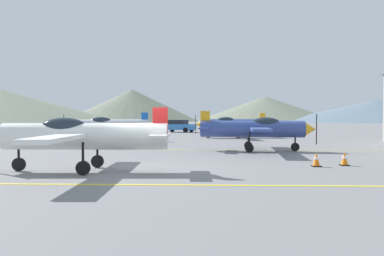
% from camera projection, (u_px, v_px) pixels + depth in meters
% --- Properties ---
extents(ground_plane, '(400.00, 400.00, 0.00)m').
position_uv_depth(ground_plane, '(150.00, 170.00, 14.60)').
color(ground_plane, slate).
extents(apron_line_near, '(80.00, 0.16, 0.01)m').
position_uv_depth(apron_line_near, '(135.00, 185.00, 11.44)').
color(apron_line_near, yellow).
rests_on(apron_line_near, ground_plane).
extents(apron_line_far, '(80.00, 0.16, 0.01)m').
position_uv_depth(apron_line_far, '(171.00, 150.00, 23.52)').
color(apron_line_far, yellow).
rests_on(apron_line_far, ground_plane).
extents(airplane_near, '(6.95, 8.01, 2.40)m').
position_uv_depth(airplane_near, '(79.00, 135.00, 14.30)').
color(airplane_near, white).
rests_on(airplane_near, ground_plane).
extents(airplane_mid, '(6.99, 8.04, 2.40)m').
position_uv_depth(airplane_mid, '(256.00, 128.00, 22.75)').
color(airplane_mid, '#33478C').
rests_on(airplane_mid, ground_plane).
extents(airplane_far, '(7.04, 7.99, 2.40)m').
position_uv_depth(airplane_far, '(108.00, 125.00, 31.76)').
color(airplane_far, silver).
rests_on(airplane_far, ground_plane).
extents(airplane_back, '(7.02, 8.05, 2.40)m').
position_uv_depth(airplane_back, '(231.00, 124.00, 36.84)').
color(airplane_back, '#33478C').
rests_on(airplane_back, ground_plane).
extents(car_sedan, '(4.66, 3.31, 1.62)m').
position_uv_depth(car_sedan, '(178.00, 126.00, 49.90)').
color(car_sedan, '#3372BF').
rests_on(car_sedan, ground_plane).
extents(traffic_cone_front, '(0.36, 0.36, 0.59)m').
position_uv_depth(traffic_cone_front, '(344.00, 159.00, 15.96)').
color(traffic_cone_front, black).
rests_on(traffic_cone_front, ground_plane).
extents(traffic_cone_side, '(0.36, 0.36, 0.59)m').
position_uv_depth(traffic_cone_side, '(316.00, 160.00, 15.62)').
color(traffic_cone_side, black).
rests_on(traffic_cone_side, ground_plane).
extents(hill_left, '(89.12, 89.12, 12.49)m').
position_uv_depth(hill_left, '(1.00, 106.00, 144.61)').
color(hill_left, slate).
rests_on(hill_left, ground_plane).
extents(hill_centerleft, '(58.88, 58.88, 13.91)m').
position_uv_depth(hill_centerleft, '(132.00, 105.00, 166.32)').
color(hill_centerleft, slate).
rests_on(hill_centerleft, ground_plane).
extents(hill_centerright, '(62.96, 62.96, 11.06)m').
position_uv_depth(hill_centerright, '(265.00, 109.00, 170.54)').
color(hill_centerright, slate).
rests_on(hill_centerright, ground_plane).
extents(hill_right, '(81.18, 81.18, 8.51)m').
position_uv_depth(hill_right, '(377.00, 111.00, 151.72)').
color(hill_right, slate).
rests_on(hill_right, ground_plane).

